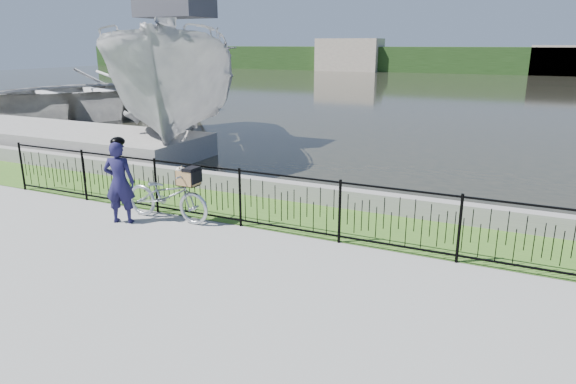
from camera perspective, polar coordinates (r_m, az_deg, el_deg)
The scene contains 13 objects.
ground at distance 8.20m, azimuth -4.88°, elevation -8.26°, with size 120.00×120.00×0.00m, color gray.
grass_strip at distance 10.36m, azimuth 2.33°, elevation -2.87°, with size 60.00×2.00×0.01m, color #3E6921.
water at distance 39.75m, azimuth 20.07°, elevation 10.33°, with size 120.00×120.00×0.00m, color black.
quay_wall at distance 11.19m, azimuth 4.35°, elevation -0.41°, with size 60.00×0.30×0.40m, color gray.
fence at distance 9.32m, azimuth -0.04°, elevation -1.37°, with size 14.00×0.06×1.15m, color black, non-canonical shape.
far_treeline at distance 66.56m, azimuth 22.67°, elevation 13.35°, with size 120.00×6.00×3.00m, color #234219.
far_building_left at distance 68.03m, azimuth 6.85°, elevation 14.90°, with size 8.00×4.00×4.00m, color #B1A28E.
far_building_right at distance 64.99m, azimuth 27.99°, elevation 12.78°, with size 6.00×3.00×3.20m, color #B1A28E.
dock at distance 18.49m, azimuth -23.63°, elevation 5.38°, with size 10.00×3.00×0.70m, color gray.
bicycle_rig at distance 10.38m, azimuth -13.24°, elevation -0.31°, with size 1.91×0.67×1.15m.
cyclist at distance 10.40m, azimuth -18.24°, elevation 1.18°, with size 0.69×0.57×1.69m.
boat_near at distance 17.90m, azimuth -11.97°, elevation 11.70°, with size 8.60×10.84×5.78m.
boat_far at distance 26.49m, azimuth -21.01°, elevation 10.22°, with size 11.20×12.92×2.24m.
Camera 1 is at (3.80, -6.43, 3.38)m, focal length 32.00 mm.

